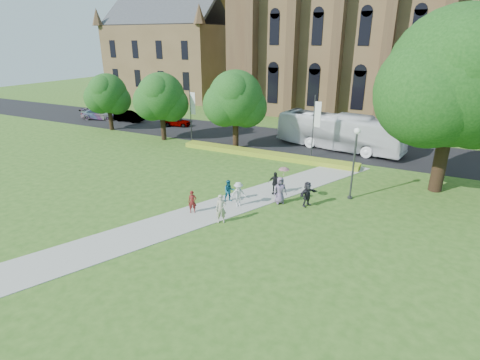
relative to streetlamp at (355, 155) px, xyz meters
The scene contains 25 objects.
ground 10.46m from the streetlamp, 139.09° to the right, with size 160.00×160.00×0.00m, color #325C1B.
road 15.79m from the streetlamp, 119.05° to the left, with size 160.00×10.00×0.02m, color black.
footpath 9.86m from the streetlamp, 143.75° to the right, with size 3.20×30.00×0.04m, color #B2B2A8.
flower_hedge 12.02m from the streetlamp, 144.81° to the left, with size 18.00×1.40×0.45m, color #C6D42A.
cathedral 34.70m from the streetlamp, 85.70° to the left, with size 52.60×18.25×28.00m.
building_west 54.93m from the streetlamp, 139.46° to the left, with size 22.00×14.00×18.30m.
streetlamp is the anchor object (origin of this frame).
large_tree 8.73m from the streetlamp, 39.29° to the left, with size 9.60×9.60×13.20m.
street_tree_0 23.77m from the streetlamp, 161.57° to the left, with size 5.20×5.20×7.50m.
street_tree_1 15.81m from the streetlamp, 149.35° to the left, with size 5.60×5.60×8.05m.
street_tree_2 32.65m from the streetlamp, 164.90° to the left, with size 4.80×4.80×6.95m.
banner_pole_0 10.23m from the streetlamp, 121.76° to the left, with size 0.70×0.10×6.00m.
banner_pole_1 21.25m from the streetlamp, 155.83° to the left, with size 0.70×0.10×6.00m.
tour_coach 13.20m from the streetlamp, 106.84° to the left, with size 3.08×13.15×3.66m, color silver.
car_0 28.96m from the streetlamp, 151.36° to the left, with size 1.46×3.64×1.24m, color gray.
car_1 35.58m from the streetlamp, 158.07° to the left, with size 1.51×4.32×1.42m, color gray.
car_2 39.85m from the streetlamp, 161.62° to the left, with size 2.09×5.14×1.49m, color gray.
pedestrian_0 11.68m from the streetlamp, 141.14° to the right, with size 0.56×0.37×1.53m, color maroon.
pedestrian_1 9.14m from the streetlamp, 149.40° to the right, with size 0.78×0.61×1.60m, color #15576D.
pedestrian_2 8.56m from the streetlamp, 143.54° to the right, with size 1.14×0.66×1.76m, color #BCBCBC.
pedestrian_3 5.97m from the streetlamp, 161.32° to the right, with size 1.01×0.42×1.73m, color black.
pedestrian_4 5.75m from the streetlamp, 144.00° to the right, with size 0.94×0.61×1.93m, color slate.
pedestrian_5 4.33m from the streetlamp, 131.91° to the right, with size 1.63×0.52×1.76m, color #28262E.
pedestrian_6 10.21m from the streetlamp, 130.80° to the right, with size 0.67×0.44×1.85m, color #A9A58D.
parasol 5.17m from the streetlamp, 143.72° to the right, with size 0.72×0.72×0.64m, color #E7A3B9.
Camera 1 is at (11.59, -19.41, 10.97)m, focal length 28.00 mm.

